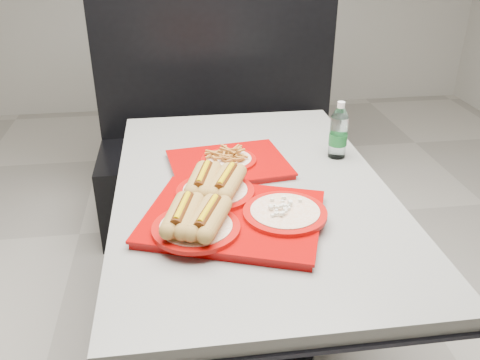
{
  "coord_description": "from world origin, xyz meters",
  "views": [
    {
      "loc": [
        -0.24,
        -1.49,
        1.55
      ],
      "look_at": [
        -0.05,
        -0.11,
        0.83
      ],
      "focal_mm": 38.0,
      "sensor_mm": 36.0,
      "label": 1
    }
  ],
  "objects": [
    {
      "name": "ground",
      "position": [
        0.0,
        0.0,
        0.0
      ],
      "size": [
        6.0,
        6.0,
        0.0
      ],
      "primitive_type": "plane",
      "color": "#A09B90",
      "rests_on": "ground"
    },
    {
      "name": "booth_bench",
      "position": [
        0.0,
        1.09,
        0.4
      ],
      "size": [
        1.3,
        0.57,
        1.35
      ],
      "color": "black",
      "rests_on": "ground"
    },
    {
      "name": "water_bottle",
      "position": [
        0.35,
        0.19,
        0.84
      ],
      "size": [
        0.07,
        0.07,
        0.21
      ],
      "rotation": [
        0.0,
        0.0,
        0.35
      ],
      "color": "silver",
      "rests_on": "diner_table"
    },
    {
      "name": "diner_table",
      "position": [
        0.0,
        0.0,
        0.58
      ],
      "size": [
        0.92,
        1.42,
        0.75
      ],
      "color": "black",
      "rests_on": "ground"
    },
    {
      "name": "tray_near",
      "position": [
        -0.11,
        -0.21,
        0.79
      ],
      "size": [
        0.61,
        0.54,
        0.11
      ],
      "rotation": [
        0.0,
        0.0,
        -0.34
      ],
      "color": "#9A0504",
      "rests_on": "diner_table"
    },
    {
      "name": "tray_far",
      "position": [
        -0.06,
        0.15,
        0.77
      ],
      "size": [
        0.45,
        0.37,
        0.08
      ],
      "rotation": [
        0.0,
        0.0,
        0.13
      ],
      "color": "#9A0504",
      "rests_on": "diner_table"
    }
  ]
}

